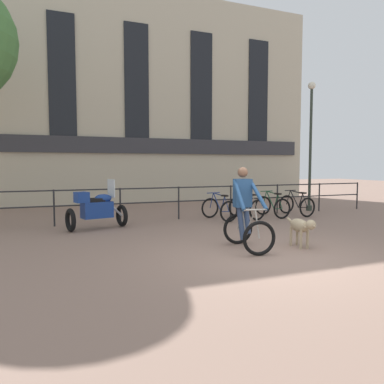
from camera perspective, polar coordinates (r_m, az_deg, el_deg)
name	(u,v)px	position (r m, az deg, el deg)	size (l,w,h in m)	color
ground_plane	(271,256)	(7.45, 11.93, -9.49)	(60.00, 60.00, 0.00)	#8E7060
canal_railing	(179,197)	(11.96, -2.04, -0.80)	(15.05, 0.05, 1.05)	#232326
building_facade	(135,97)	(17.73, -8.67, 14.05)	(18.00, 0.72, 9.63)	#BCB299
cyclist_with_bike	(245,212)	(7.90, 8.14, -3.04)	(0.82, 1.25, 1.70)	black
dog	(301,226)	(8.22, 16.32, -5.05)	(0.29, 1.02, 0.64)	tan
parked_motorcycle	(97,209)	(10.45, -14.34, -2.46)	(1.68, 0.99, 1.35)	black
parked_bicycle_near_lamp	(219,209)	(11.83, 4.17, -2.57)	(0.81, 1.19, 0.86)	black
parked_bicycle_mid_left	(247,207)	(12.30, 8.32, -2.34)	(0.84, 1.20, 0.86)	black
parked_bicycle_mid_right	(272,206)	(12.82, 12.15, -2.13)	(0.70, 1.13, 0.86)	black
parked_bicycle_far_end	(297,205)	(13.40, 15.66, -1.92)	(0.73, 1.15, 0.86)	black
street_lamp	(311,139)	(14.87, 17.62, 7.65)	(0.28, 0.28, 4.83)	#2D382D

